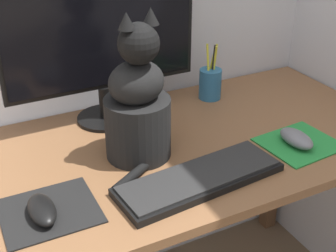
{
  "coord_description": "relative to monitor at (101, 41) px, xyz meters",
  "views": [
    {
      "loc": [
        -0.43,
        -0.95,
        1.35
      ],
      "look_at": [
        0.0,
        -0.09,
        0.83
      ],
      "focal_mm": 50.0,
      "sensor_mm": 36.0,
      "label": 1
    }
  ],
  "objects": [
    {
      "name": "cat",
      "position": [
        0.01,
        -0.22,
        -0.1
      ],
      "size": [
        0.22,
        0.24,
        0.38
      ],
      "rotation": [
        0.0,
        0.0,
        0.2
      ],
      "color": "black",
      "rests_on": "desk"
    },
    {
      "name": "desk",
      "position": [
        0.04,
        -0.22,
        -0.34
      ],
      "size": [
        1.42,
        0.63,
        0.71
      ],
      "color": "brown",
      "rests_on": "ground_plane"
    },
    {
      "name": "computer_mouse_right",
      "position": [
        0.39,
        -0.37,
        -0.22
      ],
      "size": [
        0.06,
        0.11,
        0.04
      ],
      "color": "slate",
      "rests_on": "mousepad_right"
    },
    {
      "name": "computer_mouse_left",
      "position": [
        -0.28,
        -0.36,
        -0.22
      ],
      "size": [
        0.06,
        0.11,
        0.03
      ],
      "color": "black",
      "rests_on": "mousepad_left"
    },
    {
      "name": "keyboard",
      "position": [
        0.08,
        -0.4,
        -0.23
      ],
      "size": [
        0.42,
        0.17,
        0.02
      ],
      "rotation": [
        0.0,
        0.0,
        0.09
      ],
      "color": "black",
      "rests_on": "desk"
    },
    {
      "name": "monitor",
      "position": [
        0.0,
        0.0,
        0.0
      ],
      "size": [
        0.55,
        0.17,
        0.42
      ],
      "color": "black",
      "rests_on": "desk"
    },
    {
      "name": "mousepad_right",
      "position": [
        0.41,
        -0.37,
        -0.24
      ],
      "size": [
        0.21,
        0.19,
        0.0
      ],
      "rotation": [
        0.0,
        0.0,
        0.08
      ],
      "color": "#238438",
      "rests_on": "desk"
    },
    {
      "name": "pen_cup",
      "position": [
        0.35,
        -0.01,
        -0.19
      ],
      "size": [
        0.07,
        0.07,
        0.18
      ],
      "color": "#286089",
      "rests_on": "desk"
    },
    {
      "name": "mousepad_left",
      "position": [
        -0.26,
        -0.35,
        -0.24
      ],
      "size": [
        0.2,
        0.18,
        0.0
      ],
      "rotation": [
        0.0,
        0.0,
        -0.01
      ],
      "color": "black",
      "rests_on": "desk"
    }
  ]
}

